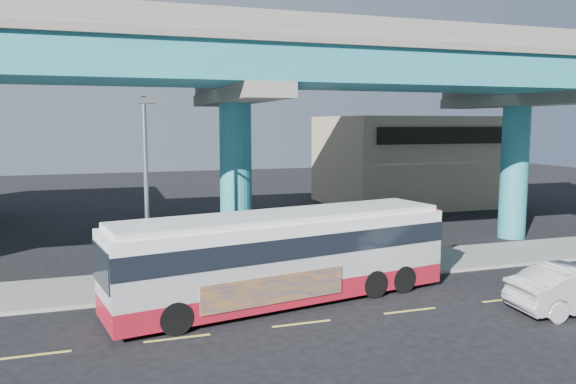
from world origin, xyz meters
name	(u,v)px	position (x,y,z in m)	size (l,w,h in m)	color
ground	(299,321)	(0.00, 0.00, 0.00)	(120.00, 120.00, 0.00)	black
sidewalk	(256,276)	(0.00, 5.50, 0.07)	(70.00, 4.00, 0.15)	gray
lane_markings	(302,323)	(0.00, -0.30, 0.01)	(58.00, 0.12, 0.01)	#D8C64C
viaduct	(234,65)	(0.00, 9.11, 9.14)	(52.00, 12.40, 11.70)	teal
building_beige	(414,160)	(18.00, 22.98, 3.51)	(14.00, 10.23, 7.00)	tan
transit_bus	(284,253)	(0.15, 2.04, 1.80)	(13.03, 5.06, 3.28)	maroon
street_lamp	(147,168)	(-4.48, 3.45, 4.92)	(0.50, 2.40, 7.29)	gray
stop_sign	(431,222)	(7.61, 4.18, 2.17)	(0.83, 0.11, 2.78)	gray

